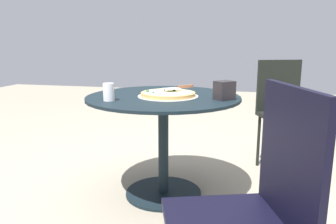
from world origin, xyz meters
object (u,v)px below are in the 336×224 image
Objects in this scene: pizza_on_tray at (168,94)px; patio_chair_near at (283,107)px; patio_chair_far at (254,205)px; drinking_cup at (109,92)px; napkin_dispenser at (224,90)px; patio_table at (163,122)px; pizza_server at (179,87)px.

pizza_on_tray is 0.44× the size of patio_chair_near.
patio_chair_near is 0.99× the size of patio_chair_far.
pizza_on_tray is at bearing 41.86° from patio_chair_near.
napkin_dispenser is (-0.66, -0.20, 0.00)m from drinking_cup.
pizza_on_tray reaches higher than patio_table.
patio_table is 0.19m from pizza_on_tray.
drinking_cup is at bearing 42.91° from patio_table.
patio_chair_far is (-0.52, 1.02, -0.18)m from pizza_on_tray.
patio_table is 1.07m from patio_chair_near.
pizza_on_tray is 3.44× the size of napkin_dispenser.
drinking_cup is at bearing 40.69° from patio_chair_near.
drinking_cup reaches higher than pizza_server.
pizza_on_tray is at bearing -142.51° from drinking_cup.
pizza_on_tray is (-0.04, 0.02, 0.19)m from patio_table.
drinking_cup is 0.69m from napkin_dispenser.
patio_chair_near is (-1.09, -0.93, -0.22)m from drinking_cup.
patio_table is 9.50× the size of drinking_cup.
drinking_cup is (0.36, 0.30, 0.00)m from pizza_server.
drinking_cup is (0.27, 0.25, 0.23)m from patio_table.
pizza_on_tray is at bearing 154.90° from patio_table.
patio_chair_far reaches higher than drinking_cup.
patio_chair_near reaches higher than pizza_on_tray.
patio_table is 1.12× the size of patio_chair_near.
napkin_dispenser is at bearing 174.19° from pizza_on_tray.
pizza_server is 1.20m from patio_chair_far.
patio_chair_near reaches higher than drinking_cup.
drinking_cup is at bearing 39.40° from pizza_server.
pizza_on_tray is 0.38m from drinking_cup.
pizza_server reaches higher than pizza_on_tray.
napkin_dispenser is at bearing 60.02° from patio_chair_near.
pizza_server is at bearing 41.32° from patio_chair_near.
drinking_cup is at bearing -28.79° from napkin_dispenser.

